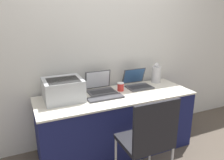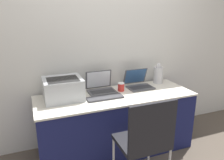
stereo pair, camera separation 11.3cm
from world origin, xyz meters
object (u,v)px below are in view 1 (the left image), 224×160
object	(u,v)px
printer	(63,89)
chair	(149,137)
laptop_right	(137,83)
external_keyboard	(106,98)
metal_pitcher	(156,74)
laptop_left	(100,87)
coffee_cup	(121,87)

from	to	relation	value
printer	chair	bearing A→B (deg)	-52.97
laptop_right	chair	size ratio (longest dim) A/B	0.34
laptop_right	external_keyboard	distance (m)	0.59
metal_pitcher	printer	bearing A→B (deg)	-174.65
printer	laptop_left	xyz separation A→B (m)	(0.47, 0.09, -0.08)
laptop_left	metal_pitcher	xyz separation A→B (m)	(0.85, 0.04, 0.07)
printer	laptop_right	world-z (taller)	printer
printer	external_keyboard	size ratio (longest dim) A/B	1.00
laptop_right	metal_pitcher	xyz separation A→B (m)	(0.34, 0.06, 0.07)
external_keyboard	coffee_cup	world-z (taller)	coffee_cup
chair	laptop_right	bearing A→B (deg)	66.35
metal_pitcher	laptop_left	bearing A→B (deg)	-177.44
external_keyboard	chair	world-z (taller)	chair
laptop_right	chair	xyz separation A→B (m)	(-0.38, -0.86, -0.22)
external_keyboard	coffee_cup	xyz separation A→B (m)	(0.27, 0.17, 0.04)
printer	laptop_left	bearing A→B (deg)	10.29
printer	metal_pitcher	xyz separation A→B (m)	(1.32, 0.12, -0.01)
printer	laptop_left	distance (m)	0.49
laptop_left	coffee_cup	world-z (taller)	laptop_left
external_keyboard	chair	size ratio (longest dim) A/B	0.44
laptop_left	external_keyboard	world-z (taller)	laptop_left
external_keyboard	coffee_cup	distance (m)	0.32
printer	laptop_right	distance (m)	0.99
laptop_right	coffee_cup	size ratio (longest dim) A/B	3.13
laptop_left	coffee_cup	bearing A→B (deg)	-17.52
laptop_right	coffee_cup	xyz separation A→B (m)	(-0.27, -0.05, 0.00)
coffee_cup	printer	bearing A→B (deg)	-179.19
laptop_right	coffee_cup	world-z (taller)	laptop_right
printer	laptop_right	size ratio (longest dim) A/B	1.30
laptop_right	laptop_left	bearing A→B (deg)	177.25
coffee_cup	metal_pitcher	distance (m)	0.62
printer	coffee_cup	world-z (taller)	printer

